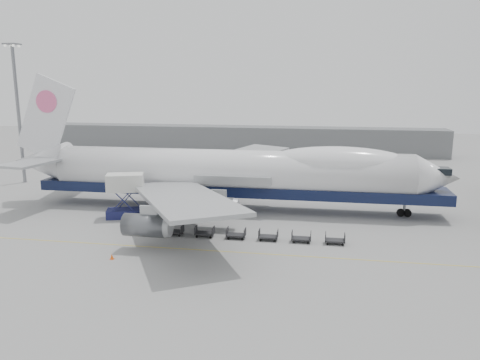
# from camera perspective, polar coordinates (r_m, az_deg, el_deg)

# --- Properties ---
(ground) EXTENTS (260.00, 260.00, 0.00)m
(ground) POSITION_cam_1_polar(r_m,az_deg,el_deg) (59.04, -3.44, -6.52)
(ground) COLOR gray
(ground) RESTS_ON ground
(apron_line) EXTENTS (60.00, 0.15, 0.01)m
(apron_line) POSITION_cam_1_polar(r_m,az_deg,el_deg) (53.54, -4.92, -8.49)
(apron_line) COLOR gold
(apron_line) RESTS_ON ground
(hangar) EXTENTS (110.00, 8.00, 7.00)m
(hangar) POSITION_cam_1_polar(r_m,az_deg,el_deg) (127.53, -0.68, 5.01)
(hangar) COLOR slate
(hangar) RESTS_ON ground
(floodlight_mast) EXTENTS (2.40, 2.40, 25.43)m
(floodlight_mast) POSITION_cam_1_polar(r_m,az_deg,el_deg) (95.96, -25.46, 8.11)
(floodlight_mast) COLOR slate
(floodlight_mast) RESTS_ON ground
(airliner) EXTENTS (67.00, 55.30, 19.98)m
(airliner) POSITION_cam_1_polar(r_m,az_deg,el_deg) (68.89, -0.71, 0.99)
(airliner) COLOR white
(airliner) RESTS_ON ground
(catering_truck) EXTENTS (5.92, 4.81, 6.19)m
(catering_truck) POSITION_cam_1_polar(r_m,az_deg,el_deg) (66.89, -13.76, -1.58)
(catering_truck) COLOR #1A1D50
(catering_truck) RESTS_ON ground
(traffic_cone) EXTENTS (0.42, 0.42, 0.61)m
(traffic_cone) POSITION_cam_1_polar(r_m,az_deg,el_deg) (52.46, -15.36, -8.99)
(traffic_cone) COLOR #EC500C
(traffic_cone) RESTS_ON ground
(dolly_0) EXTENTS (2.30, 1.35, 1.30)m
(dolly_0) POSITION_cam_1_polar(r_m,az_deg,el_deg) (60.07, -11.65, -5.90)
(dolly_0) COLOR #2D2D30
(dolly_0) RESTS_ON ground
(dolly_1) EXTENTS (2.30, 1.35, 1.30)m
(dolly_1) POSITION_cam_1_polar(r_m,az_deg,el_deg) (58.79, -8.07, -6.16)
(dolly_1) COLOR #2D2D30
(dolly_1) RESTS_ON ground
(dolly_2) EXTENTS (2.30, 1.35, 1.30)m
(dolly_2) POSITION_cam_1_polar(r_m,az_deg,el_deg) (57.74, -4.33, -6.40)
(dolly_2) COLOR #2D2D30
(dolly_2) RESTS_ON ground
(dolly_3) EXTENTS (2.30, 1.35, 1.30)m
(dolly_3) POSITION_cam_1_polar(r_m,az_deg,el_deg) (56.95, -0.48, -6.63)
(dolly_3) COLOR #2D2D30
(dolly_3) RESTS_ON ground
(dolly_4) EXTENTS (2.30, 1.35, 1.30)m
(dolly_4) POSITION_cam_1_polar(r_m,az_deg,el_deg) (56.42, 3.47, -6.83)
(dolly_4) COLOR #2D2D30
(dolly_4) RESTS_ON ground
(dolly_5) EXTENTS (2.30, 1.35, 1.30)m
(dolly_5) POSITION_cam_1_polar(r_m,az_deg,el_deg) (56.16, 7.48, -7.00)
(dolly_5) COLOR #2D2D30
(dolly_5) RESTS_ON ground
(dolly_6) EXTENTS (2.30, 1.35, 1.30)m
(dolly_6) POSITION_cam_1_polar(r_m,az_deg,el_deg) (56.17, 11.51, -7.14)
(dolly_6) COLOR #2D2D30
(dolly_6) RESTS_ON ground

